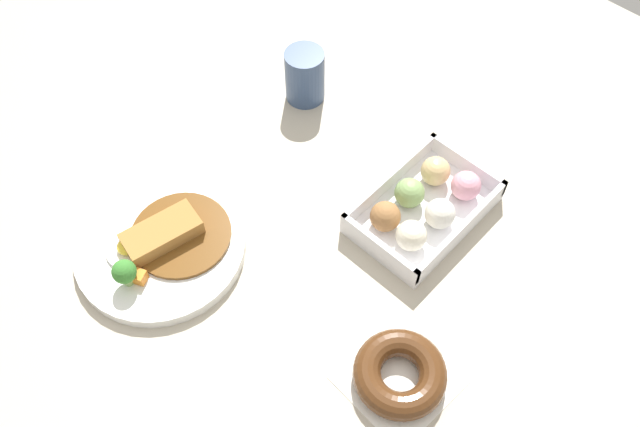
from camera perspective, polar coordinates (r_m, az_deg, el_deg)
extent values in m
plane|color=#B2A893|center=(0.94, -1.84, -3.56)|extent=(1.60, 1.60, 0.00)
cylinder|color=white|center=(0.96, -13.65, -2.86)|extent=(0.24, 0.24, 0.02)
cylinder|color=brown|center=(0.95, -11.96, -1.81)|extent=(0.14, 0.14, 0.01)
cube|color=#A87538|center=(0.94, -13.55, -1.67)|extent=(0.12, 0.07, 0.02)
cylinder|color=white|center=(0.95, -16.24, -3.06)|extent=(0.06, 0.06, 0.00)
ellipsoid|color=yellow|center=(0.95, -16.39, -2.74)|extent=(0.03, 0.03, 0.02)
cylinder|color=#8CB766|center=(0.92, -16.32, -5.47)|extent=(0.01, 0.01, 0.02)
sphere|color=#387A2D|center=(0.91, -16.63, -4.85)|extent=(0.03, 0.03, 0.03)
cube|color=orange|center=(0.92, -15.39, -5.32)|extent=(0.02, 0.02, 0.02)
cube|color=orange|center=(0.93, -15.83, -5.13)|extent=(0.02, 0.02, 0.01)
cube|color=white|center=(0.98, 8.90, 0.08)|extent=(0.21, 0.14, 0.01)
cube|color=white|center=(0.91, 5.14, -3.02)|extent=(0.01, 0.14, 0.03)
cube|color=white|center=(1.02, 12.58, 4.19)|extent=(0.01, 0.14, 0.03)
cube|color=white|center=(0.95, 12.13, -1.46)|extent=(0.21, 0.01, 0.03)
cube|color=white|center=(0.98, 6.09, 2.94)|extent=(0.21, 0.01, 0.03)
sphere|color=#EFE5C6|center=(0.92, 7.93, -1.91)|extent=(0.04, 0.04, 0.04)
sphere|color=silver|center=(0.95, 10.36, -0.01)|extent=(0.04, 0.04, 0.04)
sphere|color=pink|center=(0.98, 12.54, 2.37)|extent=(0.04, 0.04, 0.04)
sphere|color=#9E6B3D|center=(0.93, 5.68, -0.25)|extent=(0.04, 0.04, 0.04)
sphere|color=#84A860|center=(0.96, 7.77, 1.79)|extent=(0.04, 0.04, 0.04)
sphere|color=#DBB77A|center=(0.99, 9.98, 3.65)|extent=(0.04, 0.04, 0.04)
cube|color=white|center=(0.86, 6.81, -14.07)|extent=(0.14, 0.14, 0.00)
torus|color=#4C2B14|center=(0.85, 6.94, -13.64)|extent=(0.12, 0.12, 0.04)
cylinder|color=#33476B|center=(1.09, -1.33, 11.85)|extent=(0.06, 0.06, 0.09)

